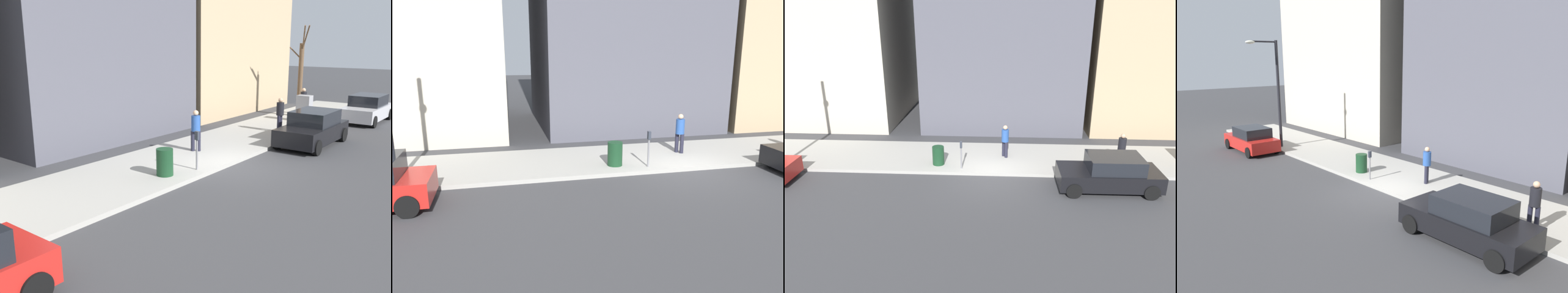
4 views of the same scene
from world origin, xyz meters
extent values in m
plane|color=#38383A|center=(0.00, 0.00, 0.00)|extent=(120.00, 120.00, 0.00)
cube|color=#9E9B93|center=(2.00, 0.00, 0.07)|extent=(4.00, 36.00, 0.15)
cylinder|color=black|center=(-0.19, -3.50, 0.32)|extent=(0.22, 0.64, 0.64)
cylinder|color=black|center=(-1.97, 9.18, 0.32)|extent=(0.22, 0.64, 0.64)
cylinder|color=black|center=(-0.27, 9.18, 0.32)|extent=(0.22, 0.64, 0.64)
cylinder|color=slate|center=(0.45, 1.33, 0.68)|extent=(0.07, 0.07, 1.05)
cube|color=#2D333D|center=(0.45, 1.33, 1.35)|extent=(0.14, 0.10, 0.30)
cylinder|color=#14381E|center=(0.90, 2.49, 0.60)|extent=(0.56, 0.56, 0.90)
cylinder|color=#1E1E2D|center=(2.15, -0.65, 0.56)|extent=(0.16, 0.16, 0.82)
cylinder|color=#1E1E2D|center=(1.95, -0.78, 0.56)|extent=(0.16, 0.16, 0.82)
cylinder|color=#23478C|center=(2.05, -0.71, 1.28)|extent=(0.36, 0.36, 0.62)
sphere|color=tan|center=(2.05, -0.71, 1.70)|extent=(0.22, 0.22, 0.22)
camera|label=1|loc=(-8.24, 12.84, 4.51)|focal=40.00mm
camera|label=2|loc=(-12.30, 6.66, 4.36)|focal=35.00mm
camera|label=3|loc=(-15.92, -0.48, 7.46)|focal=35.00mm
camera|label=4|loc=(-10.48, -11.46, 5.69)|focal=35.00mm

